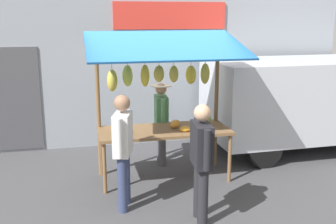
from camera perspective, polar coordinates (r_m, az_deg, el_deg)
The scene contains 7 objects.
ground_plane at distance 7.12m, azimuth -0.54°, elevation -9.28°, with size 40.00×40.00×0.00m, color #424244.
street_backdrop at distance 8.78m, azimuth -4.00°, elevation 6.51°, with size 9.00×0.30×3.40m.
market_stall at distance 6.74m, azimuth -0.63°, elevation 3.23°, with size 2.50×1.46×2.50m.
vendor_with_sunhat at distance 7.56m, azimuth -0.96°, elevation -0.76°, with size 0.40×0.67×1.54m.
shopper_with_shopping_bag at distance 5.40m, azimuth 4.73°, elevation -6.11°, with size 0.26×0.70×1.64m.
shopper_in_grey_tee at distance 5.79m, azimuth -6.35°, elevation -4.44°, with size 0.35×0.69×1.68m.
parked_van at distance 8.88m, azimuth 18.94°, elevation 2.12°, with size 4.44×1.94×1.88m.
Camera 1 is at (1.39, 6.42, 2.74)m, focal length 43.31 mm.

